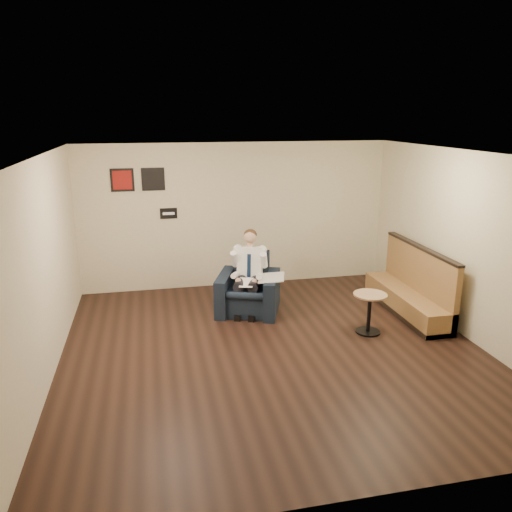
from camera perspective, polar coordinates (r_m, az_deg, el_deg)
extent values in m
plane|color=black|center=(7.40, 1.98, -10.65)|extent=(6.00, 6.00, 0.00)
cube|color=beige|center=(9.74, -2.26, 4.64)|extent=(6.00, 0.02, 2.80)
cube|color=beige|center=(4.24, 12.29, -11.28)|extent=(6.00, 0.02, 2.80)
cube|color=beige|center=(6.82, -23.15, -1.64)|extent=(0.02, 6.00, 2.80)
cube|color=beige|center=(8.14, 23.03, 1.08)|extent=(0.02, 6.00, 2.80)
cube|color=white|center=(6.63, 2.22, 11.52)|extent=(6.00, 6.00, 0.02)
cube|color=black|center=(9.57, -9.96, 4.82)|extent=(0.32, 0.02, 0.20)
cube|color=maroon|center=(9.47, -15.04, 8.39)|extent=(0.42, 0.03, 0.42)
cube|color=black|center=(9.46, -11.68, 8.59)|extent=(0.42, 0.03, 0.42)
cube|color=black|center=(8.57, -0.89, -3.26)|extent=(1.29, 1.29, 0.98)
cube|color=white|center=(8.32, -1.12, -3.06)|extent=(0.30, 0.37, 0.01)
cube|color=silver|center=(8.37, 1.78, -2.47)|extent=(0.56, 0.63, 0.01)
cube|color=black|center=(8.68, -1.21, -5.06)|extent=(0.58, 0.58, 0.40)
cube|color=#2AD454|center=(8.58, -1.34, -3.86)|extent=(0.47, 0.40, 0.01)
cylinder|color=white|center=(8.75, -0.55, -3.22)|extent=(0.09, 0.09, 0.08)
cube|color=black|center=(8.75, -1.33, -3.49)|extent=(0.13, 0.07, 0.01)
cube|color=olive|center=(8.88, 16.98, -2.73)|extent=(0.53, 2.23, 1.14)
cylinder|color=#9D7955|center=(8.00, 12.79, -6.41)|extent=(0.56, 0.56, 0.64)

